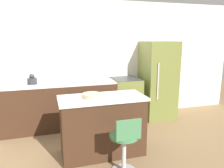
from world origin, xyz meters
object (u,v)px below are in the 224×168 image
stool_chair (125,146)px  mixing_bowl (96,78)px  oven_range (125,99)px  kettle (32,80)px  refrigerator (158,80)px

stool_chair → mixing_bowl: mixing_bowl is taller
oven_range → kettle: (-1.91, -0.00, 0.55)m
refrigerator → mixing_bowl: bearing=179.4°
kettle → oven_range: bearing=0.1°
oven_range → mixing_bowl: 0.83m
oven_range → refrigerator: size_ratio=0.54×
oven_range → kettle: kettle is taller
mixing_bowl → kettle: bearing=180.0°
refrigerator → kettle: size_ratio=8.71×
mixing_bowl → oven_range: bearing=0.4°
oven_range → refrigerator: 0.87m
stool_chair → mixing_bowl: 1.97m
stool_chair → kettle: size_ratio=4.15×
stool_chair → kettle: (-1.21, 1.88, 0.61)m
refrigerator → kettle: bearing=179.7°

